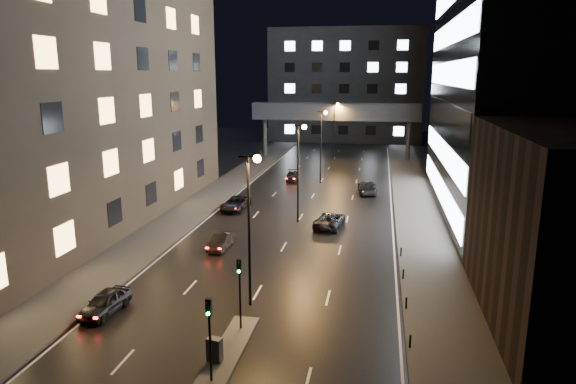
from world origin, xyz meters
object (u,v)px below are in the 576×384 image
object	(u,v)px
car_away_a	(105,302)
car_away_b	(221,241)
car_away_c	(235,204)
car_away_d	(293,176)
car_toward_a	(330,220)
car_toward_b	(367,187)
utility_cabinet	(215,349)

from	to	relation	value
car_away_a	car_away_b	size ratio (longest dim) A/B	1.04
car_away_c	car_away_d	xyz separation A→B (m)	(3.65, 17.23, -0.06)
car_toward_a	car_toward_b	distance (m)	16.16
car_toward_a	car_toward_b	world-z (taller)	car_toward_b
car_away_d	car_toward_a	distance (m)	23.27
car_away_d	car_toward_a	bearing A→B (deg)	-78.93
car_away_b	car_toward_b	world-z (taller)	car_toward_b
car_toward_a	car_toward_b	xyz separation A→B (m)	(3.32, 15.81, 0.07)
car_away_c	utility_cabinet	world-z (taller)	same
car_away_b	utility_cabinet	size ratio (longest dim) A/B	3.13
car_away_d	car_toward_a	xyz separation A→B (m)	(7.55, -22.01, 0.07)
car_toward_a	utility_cabinet	world-z (taller)	car_toward_a
car_away_a	car_away_b	world-z (taller)	car_away_a
car_away_d	car_toward_b	world-z (taller)	car_toward_b
car_away_b	car_toward_b	xyz separation A→B (m)	(12.12, 24.09, 0.13)
car_away_d	car_toward_b	size ratio (longest dim) A/B	0.82
car_away_a	car_toward_b	size ratio (longest dim) A/B	0.77
car_away_d	car_away_b	bearing A→B (deg)	-100.22
car_away_c	utility_cabinet	bearing A→B (deg)	-72.51
car_away_b	car_toward_b	size ratio (longest dim) A/B	0.73
car_away_a	car_toward_a	distance (m)	24.94
car_away_d	car_away_a	bearing A→B (deg)	-104.08
car_away_a	car_toward_b	xyz separation A→B (m)	(15.64, 37.50, 0.08)
car_away_b	car_toward_a	distance (m)	12.08
car_away_c	car_away_d	distance (m)	17.62
car_away_a	car_toward_b	bearing A→B (deg)	72.28
car_away_a	utility_cabinet	size ratio (longest dim) A/B	3.26
car_away_d	utility_cabinet	world-z (taller)	utility_cabinet
car_away_d	car_toward_a	world-z (taller)	car_toward_a
car_away_c	car_toward_a	distance (m)	12.17
utility_cabinet	car_toward_b	bearing A→B (deg)	90.59
car_away_a	car_away_c	distance (m)	26.49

